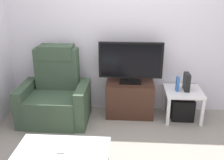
# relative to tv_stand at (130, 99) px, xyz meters

# --- Properties ---
(ground_plane) EXTENTS (6.40, 6.40, 0.00)m
(ground_plane) POSITION_rel_tv_stand_xyz_m (-0.05, -0.86, -0.26)
(ground_plane) COLOR gray
(wall_back) EXTENTS (6.40, 0.06, 2.60)m
(wall_back) POSITION_rel_tv_stand_xyz_m (-0.05, 0.27, 1.04)
(wall_back) COLOR silver
(wall_back) RESTS_ON ground
(tv_stand) EXTENTS (0.71, 0.42, 0.53)m
(tv_stand) POSITION_rel_tv_stand_xyz_m (0.00, 0.00, 0.00)
(tv_stand) COLOR #3D2319
(tv_stand) RESTS_ON ground
(television) EXTENTS (0.94, 0.20, 0.61)m
(television) POSITION_rel_tv_stand_xyz_m (-0.00, 0.02, 0.59)
(television) COLOR black
(television) RESTS_ON tv_stand
(recliner_armchair) EXTENTS (0.98, 0.78, 1.08)m
(recliner_armchair) POSITION_rel_tv_stand_xyz_m (-1.10, -0.19, 0.11)
(recliner_armchair) COLOR #384C38
(recliner_armchair) RESTS_ON ground
(side_table) EXTENTS (0.54, 0.54, 0.45)m
(side_table) POSITION_rel_tv_stand_xyz_m (0.79, -0.05, 0.11)
(side_table) COLOR white
(side_table) RESTS_ON ground
(subwoofer_box) EXTENTS (0.33, 0.33, 0.33)m
(subwoofer_box) POSITION_rel_tv_stand_xyz_m (0.79, -0.05, -0.10)
(subwoofer_box) COLOR black
(subwoofer_box) RESTS_ON ground
(book_upright) EXTENTS (0.04, 0.10, 0.21)m
(book_upright) POSITION_rel_tv_stand_xyz_m (0.69, -0.07, 0.29)
(book_upright) COLOR #3366B2
(book_upright) RESTS_ON side_table
(game_console) EXTENTS (0.07, 0.20, 0.26)m
(game_console) POSITION_rel_tv_stand_xyz_m (0.82, -0.04, 0.31)
(game_console) COLOR black
(game_console) RESTS_ON side_table
(coffee_table) EXTENTS (0.90, 0.60, 0.43)m
(coffee_table) POSITION_rel_tv_stand_xyz_m (-0.65, -1.63, 0.14)
(coffee_table) COLOR #B2C6C1
(coffee_table) RESTS_ON ground
(cell_phone) EXTENTS (0.09, 0.16, 0.01)m
(cell_phone) POSITION_rel_tv_stand_xyz_m (-0.66, -1.57, 0.17)
(cell_phone) COLOR #B7B7BC
(cell_phone) RESTS_ON coffee_table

